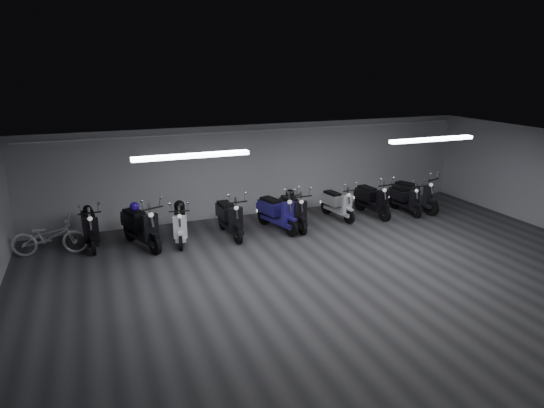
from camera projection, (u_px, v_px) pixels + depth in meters
name	position (u px, v px, depth m)	size (l,w,h in m)	color
floor	(340.00, 276.00, 10.54)	(14.00, 10.00, 0.01)	#343436
ceiling	(346.00, 151.00, 9.74)	(14.00, 10.00, 0.01)	gray
back_wall	(263.00, 169.00, 14.61)	(14.00, 0.01, 2.80)	#AFAEB1
fluor_strip_left	(192.00, 156.00, 9.61)	(2.40, 0.18, 0.08)	white
fluor_strip_right	(432.00, 139.00, 11.69)	(2.40, 0.18, 0.08)	white
conduit	(264.00, 130.00, 14.19)	(0.05, 0.05, 13.60)	white
scooter_0	(89.00, 222.00, 12.02)	(0.60, 1.80, 1.34)	black
scooter_1	(140.00, 220.00, 11.97)	(0.66, 1.98, 1.48)	black
scooter_2	(180.00, 219.00, 12.35)	(0.57, 1.71, 1.28)	white
scooter_3	(229.00, 212.00, 12.77)	(0.63, 1.88, 1.40)	black
scooter_4	(277.00, 207.00, 13.22)	(0.63, 1.88, 1.40)	navy
scooter_5	(294.00, 205.00, 13.42)	(0.60, 1.81, 1.35)	black
scooter_6	(338.00, 199.00, 14.27)	(0.56, 1.68, 1.25)	silver
scooter_7	(373.00, 194.00, 14.52)	(0.62, 1.85, 1.38)	black
scooter_8	(406.00, 194.00, 14.80)	(0.55, 1.65, 1.23)	black
scooter_9	(414.00, 190.00, 14.98)	(0.63, 1.90, 1.41)	black
bicycle	(49.00, 233.00, 11.56)	(0.62, 1.76, 1.14)	white
helmet_0	(179.00, 206.00, 12.49)	(0.29, 0.29, 0.29)	black
helmet_1	(134.00, 207.00, 12.08)	(0.24, 0.24, 0.24)	#230C8D
helmet_2	(290.00, 194.00, 13.56)	(0.25, 0.25, 0.25)	black
helmet_3	(87.00, 209.00, 12.16)	(0.23, 0.23, 0.23)	black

